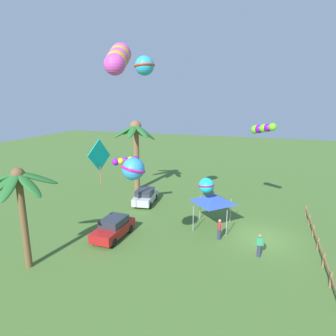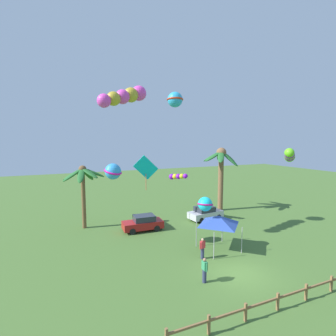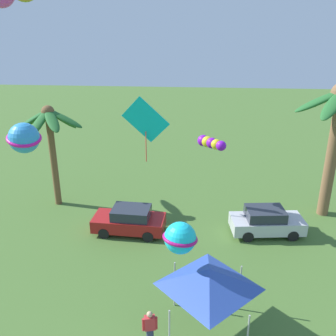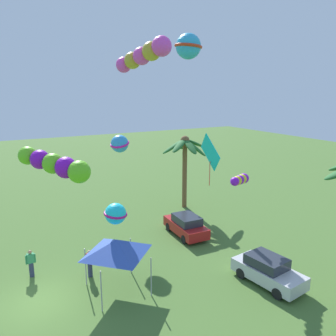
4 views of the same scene
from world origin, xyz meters
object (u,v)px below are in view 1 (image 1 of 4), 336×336
object	(u,v)px
spectator_1	(219,229)
festival_tent	(213,198)
parked_car_0	(145,196)
kite_ball_0	(133,169)
spectator_0	(259,245)
kite_ball_5	(206,185)
kite_tube_1	(124,161)
kite_diamond_4	(99,156)
kite_ball_6	(145,66)
palm_tree_0	(20,190)
kite_tube_3	(118,58)
palm_tree_1	(136,139)
parked_car_1	(113,228)
kite_tube_2	(262,128)

from	to	relation	value
spectator_1	festival_tent	distance (m)	2.76
parked_car_0	kite_ball_0	size ratio (longest dim) A/B	2.08
spectator_0	kite_ball_0	bearing A→B (deg)	120.19
kite_ball_5	parked_car_0	bearing A→B (deg)	57.65
kite_tube_1	kite_diamond_4	size ratio (longest dim) A/B	0.56
spectator_0	kite_ball_6	size ratio (longest dim) A/B	0.81
kite_ball_6	palm_tree_0	bearing A→B (deg)	148.92
palm_tree_0	kite_diamond_4	xyz separation A→B (m)	(6.03, -1.71, 1.01)
kite_tube_1	kite_ball_5	world-z (taller)	kite_tube_1
kite_ball_0	kite_tube_1	size ratio (longest dim) A/B	0.96
kite_tube_1	kite_tube_3	world-z (taller)	kite_tube_3
kite_diamond_4	kite_ball_6	distance (m)	7.45
palm_tree_1	kite_ball_0	size ratio (longest dim) A/B	4.04
festival_tent	palm_tree_1	bearing A→B (deg)	54.36
kite_tube_1	palm_tree_1	bearing A→B (deg)	16.45
parked_car_0	kite_diamond_4	world-z (taller)	kite_diamond_4
parked_car_1	kite_ball_6	distance (m)	12.23
parked_car_1	kite_ball_6	size ratio (longest dim) A/B	2.03
kite_tube_2	kite_ball_6	size ratio (longest dim) A/B	1.17
parked_car_1	spectator_1	world-z (taller)	spectator_1
palm_tree_0	kite_diamond_4	world-z (taller)	kite_diamond_4
parked_car_0	kite_tube_2	size ratio (longest dim) A/B	1.78
festival_tent	kite_ball_5	size ratio (longest dim) A/B	1.60
palm_tree_0	kite_ball_0	bearing A→B (deg)	-75.84
spectator_1	parked_car_0	bearing A→B (deg)	56.86
palm_tree_0	spectator_0	distance (m)	15.37
spectator_0	kite_tube_2	size ratio (longest dim) A/B	0.69
kite_ball_0	kite_ball_5	world-z (taller)	kite_ball_0
parked_car_0	kite_tube_1	world-z (taller)	kite_tube_1
spectator_0	kite_tube_3	world-z (taller)	kite_tube_3
kite_tube_3	kite_ball_5	bearing A→B (deg)	-39.33
spectator_1	festival_tent	bearing A→B (deg)	23.36
palm_tree_0	festival_tent	distance (m)	13.85
kite_ball_0	kite_ball_6	size ratio (longest dim) A/B	1.00
kite_ball_5	kite_ball_6	xyz separation A→B (m)	(-0.44, 4.73, 8.76)
palm_tree_0	kite_ball_6	xyz separation A→B (m)	(7.88, -4.75, 7.56)
kite_tube_3	kite_tube_1	bearing A→B (deg)	26.08
spectator_1	kite_ball_0	world-z (taller)	kite_ball_0
parked_car_1	spectator_1	bearing A→B (deg)	-74.43
spectator_0	spectator_1	distance (m)	3.28
spectator_1	kite_ball_6	world-z (taller)	kite_ball_6
palm_tree_0	parked_car_1	bearing A→B (deg)	-30.48
kite_tube_3	kite_ball_5	world-z (taller)	kite_tube_3
spectator_1	kite_tube_1	xyz separation A→B (m)	(2.15, 8.74, 4.18)
palm_tree_0	kite_tube_2	distance (m)	18.76
festival_tent	kite_tube_2	distance (m)	7.28
parked_car_0	kite_tube_1	size ratio (longest dim) A/B	1.99
palm_tree_0	festival_tent	size ratio (longest dim) A/B	2.23
kite_tube_2	kite_ball_5	size ratio (longest dim) A/B	1.29
festival_tent	kite_ball_0	bearing A→B (deg)	156.77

